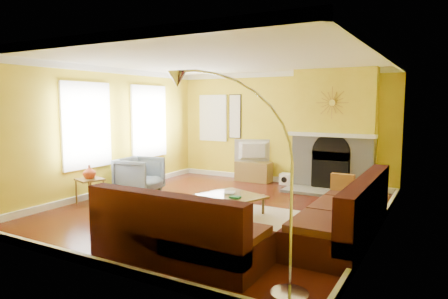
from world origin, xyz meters
The scene contains 27 objects.
floor centered at (0.00, 0.00, -0.01)m, with size 5.50×6.00×0.02m, color #5B1E13.
ceiling centered at (0.00, 0.00, 2.71)m, with size 5.50×6.00×0.02m, color white.
wall_back centered at (0.00, 3.01, 1.35)m, with size 5.50×0.02×2.70m, color yellow.
wall_front centered at (0.00, -3.01, 1.35)m, with size 5.50×0.02×2.70m, color yellow.
wall_left centered at (-2.76, 0.00, 1.35)m, with size 0.02×6.00×2.70m, color yellow.
wall_right centered at (2.76, 0.00, 1.35)m, with size 0.02×6.00×2.70m, color yellow.
baseboard centered at (0.00, 0.00, 0.06)m, with size 5.50×6.00×0.12m, color white, non-canonical shape.
crown_molding centered at (0.00, 0.00, 2.64)m, with size 5.50×6.00×0.12m, color white, non-canonical shape.
window_left_near centered at (-2.72, 1.30, 1.50)m, with size 0.06×1.22×1.72m, color white.
window_left_far centered at (-2.72, -0.60, 1.50)m, with size 0.06×1.22×1.72m, color white.
window_back centered at (-1.90, 2.96, 1.55)m, with size 0.82×0.06×1.22m, color white.
wall_art centered at (-1.25, 2.97, 1.60)m, with size 0.34×0.04×1.14m, color white.
fireplace centered at (1.35, 2.80, 1.35)m, with size 1.80×0.40×2.70m, color #A09D97, non-canonical shape.
mantel centered at (1.35, 2.56, 1.25)m, with size 1.92×0.22×0.08m, color white.
hearth centered at (1.35, 2.25, 0.03)m, with size 1.80×0.70×0.06m, color #A09D97.
sunburst centered at (1.35, 2.57, 1.95)m, with size 0.70×0.04×0.70m, color olive, non-canonical shape.
rug centered at (0.35, -0.30, 0.01)m, with size 2.40×1.80×0.02m, color beige.
sectional_sofa centered at (1.20, -0.85, 0.45)m, with size 3.10×3.70×0.90m, color #361112, non-canonical shape.
coffee_table centered at (0.40, -0.35, 0.19)m, with size 0.98×0.98×0.39m, color white, non-canonical shape.
media_console centered at (-0.60, 2.75, 0.24)m, with size 0.89×0.40×0.49m, color olive.
tv centered at (-0.60, 2.75, 0.77)m, with size 0.97×0.13×0.56m, color black.
subwoofer centered at (0.25, 2.78, 0.13)m, with size 0.26×0.26×0.26m, color white.
armchair centered at (-2.20, 0.35, 0.39)m, with size 0.83×0.85×0.77m, color slate.
side_table centered at (-2.40, -0.85, 0.25)m, with size 0.45×0.45×0.49m, color olive, non-canonical shape.
vase centered at (-2.40, -0.85, 0.62)m, with size 0.25×0.25×0.26m, color #C9481F.
book centered at (0.25, -0.25, 0.40)m, with size 0.18×0.24×0.02m, color white.
arc_lamp centered at (1.68, -2.55, 1.14)m, with size 1.44×0.36×2.28m, color silver, non-canonical shape.
Camera 1 is at (3.60, -6.17, 1.94)m, focal length 32.00 mm.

